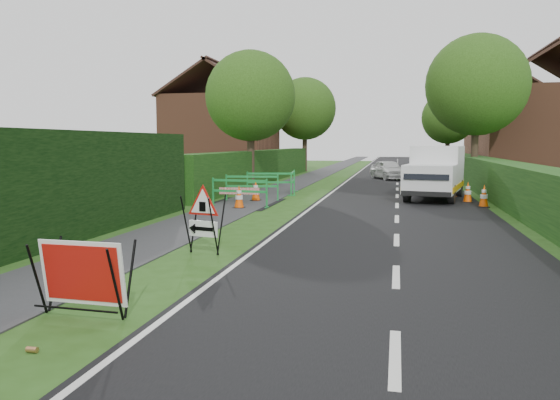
{
  "coord_description": "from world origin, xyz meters",
  "views": [
    {
      "loc": [
        2.48,
        -8.05,
        2.22
      ],
      "look_at": [
        0.1,
        2.99,
        1.04
      ],
      "focal_mm": 35.0,
      "sensor_mm": 36.0,
      "label": 1
    }
  ],
  "objects": [
    {
      "name": "ground",
      "position": [
        0.0,
        0.0,
        0.0
      ],
      "size": [
        120.0,
        120.0,
        0.0
      ],
      "primitive_type": "plane",
      "color": "#274B15",
      "rests_on": "ground"
    },
    {
      "name": "road_surface",
      "position": [
        2.5,
        35.0,
        0.0
      ],
      "size": [
        6.0,
        90.0,
        0.02
      ],
      "primitive_type": "cube",
      "color": "black",
      "rests_on": "ground"
    },
    {
      "name": "footpath",
      "position": [
        -3.0,
        35.0,
        0.01
      ],
      "size": [
        2.0,
        90.0,
        0.02
      ],
      "primitive_type": "cube",
      "color": "#2D2D30",
      "rests_on": "ground"
    },
    {
      "name": "hedge_west_far",
      "position": [
        -5.0,
        22.0,
        0.0
      ],
      "size": [
        1.0,
        24.0,
        1.8
      ],
      "primitive_type": "cube",
      "color": "#14380F",
      "rests_on": "ground"
    },
    {
      "name": "hedge_east",
      "position": [
        6.5,
        16.0,
        0.0
      ],
      "size": [
        1.2,
        50.0,
        1.5
      ],
      "primitive_type": "cube",
      "color": "#14380F",
      "rests_on": "ground"
    },
    {
      "name": "house_west",
      "position": [
        -10.0,
        30.0,
        2.9
      ],
      "size": [
        7.5,
        7.4,
        7.88
      ],
      "color": "brown",
      "rests_on": "ground"
    },
    {
      "name": "house_east_a",
      "position": [
        11.0,
        28.0,
        2.9
      ],
      "size": [
        7.5,
        7.4,
        7.88
      ],
      "color": "brown",
      "rests_on": "ground"
    },
    {
      "name": "house_east_b",
      "position": [
        12.0,
        42.0,
        2.9
      ],
      "size": [
        7.5,
        7.4,
        7.88
      ],
      "color": "brown",
      "rests_on": "ground"
    },
    {
      "name": "tree_nw",
      "position": [
        -4.6,
        18.0,
        4.48
      ],
      "size": [
        4.4,
        4.4,
        6.7
      ],
      "color": "#2D2116",
      "rests_on": "ground"
    },
    {
      "name": "tree_ne",
      "position": [
        6.4,
        22.0,
        5.17
      ],
      "size": [
        5.2,
        5.2,
        7.79
      ],
      "color": "#2D2116",
      "rests_on": "ground"
    },
    {
      "name": "tree_fw",
      "position": [
        -4.6,
        34.0,
        4.83
      ],
      "size": [
        4.8,
        4.8,
        7.24
      ],
      "color": "#2D2116",
      "rests_on": "ground"
    },
    {
      "name": "tree_fe",
      "position": [
        6.4,
        38.0,
        4.22
      ],
      "size": [
        4.2,
        4.2,
        6.33
      ],
      "color": "#2D2116",
      "rests_on": "ground"
    },
    {
      "name": "red_rect_sign",
      "position": [
        -1.39,
        -1.97,
        0.56
      ],
      "size": [
        1.19,
        0.74,
        0.98
      ],
      "rotation": [
        0.0,
        0.0,
        -0.04
      ],
      "color": "black",
      "rests_on": "ground"
    },
    {
      "name": "triangle_sign",
      "position": [
        -1.29,
        2.07,
        0.82
      ],
      "size": [
        0.97,
        0.97,
        1.18
      ],
      "rotation": [
        0.0,
        0.0,
        -0.24
      ],
      "color": "black",
      "rests_on": "ground"
    },
    {
      "name": "works_van",
      "position": [
        3.96,
        14.15,
        1.11
      ],
      "size": [
        2.63,
        4.83,
        2.09
      ],
      "rotation": [
        0.0,
        0.0,
        -0.19
      ],
      "color": "silver",
      "rests_on": "ground"
    },
    {
      "name": "traffic_cone_0",
      "position": [
        5.43,
        11.74,
        0.39
      ],
      "size": [
        0.38,
        0.38,
        0.79
      ],
      "color": "black",
      "rests_on": "ground"
    },
    {
      "name": "traffic_cone_1",
      "position": [
        5.07,
        13.21,
        0.39
      ],
      "size": [
        0.38,
        0.38,
        0.79
      ],
      "color": "black",
      "rests_on": "ground"
    },
    {
      "name": "traffic_cone_2",
      "position": [
        4.82,
        15.24,
        0.39
      ],
      "size": [
        0.38,
        0.38,
        0.79
      ],
      "color": "black",
      "rests_on": "ground"
    },
    {
      "name": "traffic_cone_3",
      "position": [
        -2.76,
        9.68,
        0.39
      ],
      "size": [
        0.38,
        0.38,
        0.79
      ],
      "color": "black",
      "rests_on": "ground"
    },
    {
      "name": "traffic_cone_4",
      "position": [
        -2.8,
        12.06,
        0.39
      ],
      "size": [
        0.38,
        0.38,
        0.79
      ],
      "color": "black",
      "rests_on": "ground"
    },
    {
      "name": "ped_barrier_0",
      "position": [
        -2.85,
        10.05,
        0.63
      ],
      "size": [
        2.08,
        0.55,
        1.0
      ],
      "rotation": [
        0.0,
        0.0,
        -0.1
      ],
      "color": "#188837",
      "rests_on": "ground"
    },
    {
      "name": "ped_barrier_1",
      "position": [
        -3.0,
        12.28,
        0.63
      ],
      "size": [
        2.09,
        0.67,
        1.0
      ],
      "rotation": [
        0.0,
        0.0,
        0.16
      ],
      "color": "#188837",
      "rests_on": "ground"
    },
    {
      "name": "ped_barrier_2",
      "position": [
        -2.77,
        14.49,
        0.63
      ],
      "size": [
        2.09,
        0.76,
        1.0
      ],
      "rotation": [
        0.0,
        0.0,
        0.2
      ],
      "color": "#188837",
      "rests_on": "ground"
    },
    {
      "name": "ped_barrier_3",
      "position": [
        -1.99,
        15.37,
        0.63
      ],
      "size": [
        0.6,
        2.09,
        1.0
      ],
      "rotation": [
        0.0,
        0.0,
        1.69
      ],
      "color": "#188837",
      "rests_on": "ground"
    },
    {
      "name": "redwhite_plank",
      "position": [
        -3.21,
        11.24,
        0.0
      ],
      "size": [
        1.5,
        0.19,
        0.25
      ],
      "primitive_type": "cube",
      "rotation": [
        0.0,
        0.0,
        0.1
      ],
      "color": "red",
      "rests_on": "ground"
    },
    {
      "name": "litter_can",
      "position": [
        -1.27,
        -3.14,
        0.0
      ],
      "size": [
        0.12,
        0.07,
        0.07
      ],
      "primitive_type": "cylinder",
      "rotation": [
        0.0,
        1.57,
        0.0
      ],
      "color": "#BF7F4C",
      "rests_on": "ground"
    },
    {
      "name": "hatchback_car",
      "position": [
        1.96,
        25.78,
        0.59
      ],
      "size": [
        2.6,
        3.75,
        1.18
      ],
      "primitive_type": "imported",
      "rotation": [
        0.0,
        0.0,
        0.38
      ],
      "color": "silver",
      "rests_on": "ground"
    }
  ]
}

